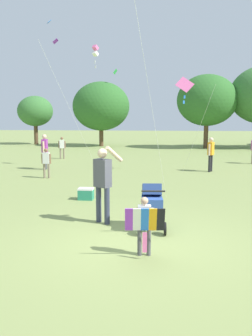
# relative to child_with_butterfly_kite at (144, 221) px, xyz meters

# --- Properties ---
(ground_plane) EXTENTS (120.00, 120.00, 0.00)m
(ground_plane) POSITION_rel_child_with_butterfly_kite_xyz_m (-0.22, 0.78, -0.64)
(ground_plane) COLOR #849351
(child_with_butterfly_kite) EXTENTS (0.70, 0.37, 1.07)m
(child_with_butterfly_kite) POSITION_rel_child_with_butterfly_kite_xyz_m (0.00, 0.00, 0.00)
(child_with_butterfly_kite) COLOR #4C4C51
(child_with_butterfly_kite) RESTS_ON ground
(person_adult_flyer) EXTENTS (0.70, 0.49, 1.83)m
(person_adult_flyer) POSITION_rel_child_with_butterfly_kite_xyz_m (-1.07, 1.89, 0.42)
(person_adult_flyer) COLOR #33384C
(person_adult_flyer) RESTS_ON ground
(stroller) EXTENTS (0.58, 1.10, 1.03)m
(stroller) POSITION_rel_child_with_butterfly_kite_xyz_m (0.08, 1.54, -0.03)
(stroller) COLOR black
(stroller) RESTS_ON ground
(kite_orange_delta) EXTENTS (1.50, 2.17, 4.25)m
(kite_orange_delta) POSITION_rel_child_with_butterfly_kite_xyz_m (1.21, 9.95, 3.09)
(kite_orange_delta) COLOR pink
(kite_orange_delta) RESTS_ON ground
(kite_green_novelty) EXTENTS (1.72, 3.47, 5.79)m
(kite_green_novelty) POSITION_rel_child_with_butterfly_kite_xyz_m (-2.95, 10.67, 4.80)
(kite_green_novelty) COLOR pink
(kite_green_novelty) RESTS_ON ground
(person_red_shirt) EXTENTS (0.34, 0.46, 1.56)m
(person_red_shirt) POSITION_rel_child_with_butterfly_kite_xyz_m (2.43, 10.22, 0.28)
(person_red_shirt) COLOR #232328
(person_red_shirt) RESTS_ON ground
(person_couple_left) EXTENTS (0.41, 0.24, 1.31)m
(person_couple_left) POSITION_rel_child_with_butterfly_kite_xyz_m (-5.73, 14.41, 0.13)
(person_couple_left) COLOR #7F705B
(person_couple_left) RESTS_ON ground
(person_kid_running) EXTENTS (0.25, 0.54, 1.67)m
(person_kid_running) POSITION_rel_child_with_butterfly_kite_xyz_m (-5.28, 10.05, 0.35)
(person_kid_running) COLOR #4C4C51
(person_kid_running) RESTS_ON ground
(person_back_turned) EXTENTS (0.39, 0.17, 1.22)m
(person_back_turned) POSITION_rel_child_with_butterfly_kite_xyz_m (-4.42, 7.73, 0.08)
(person_back_turned) COLOR #7F705B
(person_back_turned) RESTS_ON ground
(cooler_box) EXTENTS (0.45, 0.33, 0.35)m
(cooler_box) POSITION_rel_child_with_butterfly_kite_xyz_m (-2.00, 4.19, -0.46)
(cooler_box) COLOR #288466
(cooler_box) RESTS_ON ground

